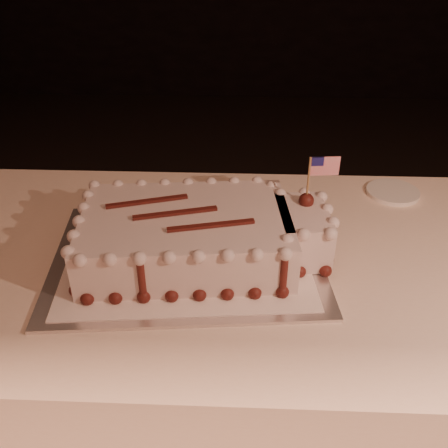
{
  "coord_description": "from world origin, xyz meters",
  "views": [
    {
      "loc": [
        -0.29,
        -0.3,
        1.4
      ],
      "look_at": [
        -0.33,
        0.58,
        0.84
      ],
      "focal_mm": 40.0,
      "sensor_mm": 36.0,
      "label": 1
    }
  ],
  "objects_px": {
    "banquet_table": "(350,374)",
    "side_plate": "(393,192)",
    "sheet_cake": "(201,234)",
    "cake_board": "(188,257)"
  },
  "relations": [
    {
      "from": "banquet_table",
      "to": "side_plate",
      "type": "xyz_separation_m",
      "value": [
        0.11,
        0.3,
        0.38
      ]
    },
    {
      "from": "sheet_cake",
      "to": "side_plate",
      "type": "bearing_deg",
      "value": 32.43
    },
    {
      "from": "sheet_cake",
      "to": "side_plate",
      "type": "relative_size",
      "value": 3.98
    },
    {
      "from": "cake_board",
      "to": "side_plate",
      "type": "height_order",
      "value": "side_plate"
    },
    {
      "from": "cake_board",
      "to": "side_plate",
      "type": "bearing_deg",
      "value": 25.63
    },
    {
      "from": "banquet_table",
      "to": "side_plate",
      "type": "height_order",
      "value": "side_plate"
    },
    {
      "from": "side_plate",
      "to": "cake_board",
      "type": "bearing_deg",
      "value": -148.87
    },
    {
      "from": "banquet_table",
      "to": "cake_board",
      "type": "xyz_separation_m",
      "value": [
        -0.41,
        -0.02,
        0.38
      ]
    },
    {
      "from": "banquet_table",
      "to": "sheet_cake",
      "type": "bearing_deg",
      "value": -177.66
    },
    {
      "from": "cake_board",
      "to": "sheet_cake",
      "type": "relative_size",
      "value": 1.04
    }
  ]
}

